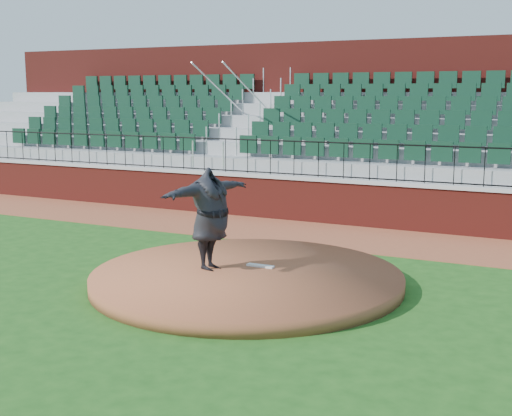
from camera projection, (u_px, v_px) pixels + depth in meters
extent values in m
plane|color=#1C4C15|center=(221.00, 286.00, 13.03)|extent=(90.00, 90.00, 0.00)
cube|color=brown|center=(322.00, 234.00, 17.79)|extent=(34.00, 3.20, 0.01)
cube|color=maroon|center=(343.00, 203.00, 19.10)|extent=(34.00, 0.35, 1.20)
cube|color=#B7B7B7|center=(343.00, 180.00, 19.00)|extent=(34.00, 0.45, 0.10)
cube|color=maroon|center=(397.00, 120.00, 23.62)|extent=(34.00, 0.50, 5.50)
cylinder|color=brown|center=(247.00, 278.00, 13.13)|extent=(6.02, 6.02, 0.25)
cube|color=silver|center=(260.00, 266.00, 13.50)|extent=(0.57, 0.15, 0.04)
imported|color=black|center=(210.00, 219.00, 13.16)|extent=(1.07, 2.55, 2.01)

